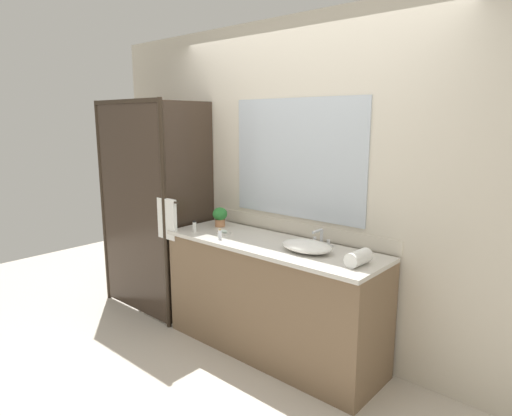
% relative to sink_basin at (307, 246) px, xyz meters
% --- Properties ---
extents(ground_plane, '(8.00, 8.00, 0.00)m').
position_rel_sink_basin_xyz_m(ground_plane, '(-0.34, 0.01, -0.94)').
color(ground_plane, beige).
extents(wall_back_with_mirror, '(4.40, 0.06, 2.60)m').
position_rel_sink_basin_xyz_m(wall_back_with_mirror, '(-0.34, 0.35, 0.36)').
color(wall_back_with_mirror, beige).
rests_on(wall_back_with_mirror, ground_plane).
extents(vanity_cabinet, '(1.80, 0.58, 0.90)m').
position_rel_sink_basin_xyz_m(vanity_cabinet, '(-0.34, 0.02, -0.49)').
color(vanity_cabinet, brown).
rests_on(vanity_cabinet, ground_plane).
extents(shower_enclosure, '(1.20, 0.59, 2.00)m').
position_rel_sink_basin_xyz_m(shower_enclosure, '(-1.61, -0.18, 0.09)').
color(shower_enclosure, '#2D2319').
rests_on(shower_enclosure, ground_plane).
extents(sink_basin, '(0.39, 0.27, 0.08)m').
position_rel_sink_basin_xyz_m(sink_basin, '(0.00, 0.00, 0.00)').
color(sink_basin, white).
rests_on(sink_basin, vanity_cabinet).
extents(faucet, '(0.17, 0.14, 0.13)m').
position_rel_sink_basin_xyz_m(faucet, '(0.00, 0.18, 0.00)').
color(faucet, silver).
rests_on(faucet, vanity_cabinet).
extents(potted_plant, '(0.13, 0.13, 0.17)m').
position_rel_sink_basin_xyz_m(potted_plant, '(-1.01, 0.12, 0.06)').
color(potted_plant, '#B77A51').
rests_on(potted_plant, vanity_cabinet).
extents(soap_dish, '(0.10, 0.07, 0.04)m').
position_rel_sink_basin_xyz_m(soap_dish, '(-0.79, -0.05, -0.03)').
color(soap_dish, silver).
rests_on(soap_dish, vanity_cabinet).
extents(amenity_bottle_conditioner, '(0.03, 0.03, 0.08)m').
position_rel_sink_basin_xyz_m(amenity_bottle_conditioner, '(-0.70, -0.18, 0.00)').
color(amenity_bottle_conditioner, silver).
rests_on(amenity_bottle_conditioner, vanity_cabinet).
extents(amenity_bottle_shampoo, '(0.03, 0.03, 0.09)m').
position_rel_sink_basin_xyz_m(amenity_bottle_shampoo, '(-1.05, -0.14, 0.00)').
color(amenity_bottle_shampoo, white).
rests_on(amenity_bottle_shampoo, vanity_cabinet).
extents(rolled_towel_near_edge, '(0.11, 0.20, 0.10)m').
position_rel_sink_basin_xyz_m(rolled_towel_near_edge, '(0.42, -0.03, 0.01)').
color(rolled_towel_near_edge, white).
rests_on(rolled_towel_near_edge, vanity_cabinet).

